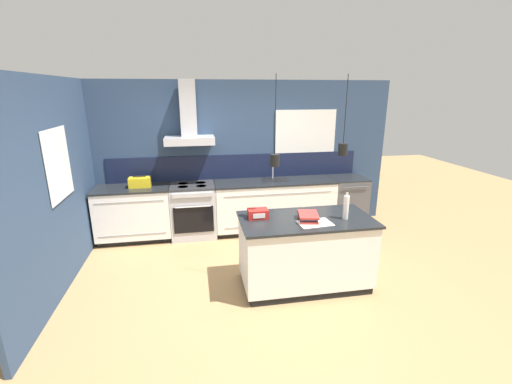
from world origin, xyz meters
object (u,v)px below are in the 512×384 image
Objects in this scene: oven_range at (194,210)px; red_supply_box at (258,214)px; dishwasher at (346,201)px; yellow_toolbox at (140,182)px; book_stack at (308,217)px; bottle_on_island at (346,207)px.

red_supply_box reaches higher than oven_range.
yellow_toolbox is (-3.62, 0.00, 0.54)m from dishwasher.
oven_range is 2.79m from dishwasher.
red_supply_box reaches higher than book_stack.
yellow_toolbox is at bearing 179.70° from oven_range.
dishwasher is 2.41× the size of book_stack.
red_supply_box is (-0.58, 0.18, 0.01)m from book_stack.
book_stack is 0.61m from red_supply_box.
dishwasher is 2.52× the size of bottle_on_island.
dishwasher is 3.66m from yellow_toolbox.
book_stack is 1.11× the size of yellow_toolbox.
bottle_on_island is (-0.94, -1.95, 0.61)m from dishwasher.
red_supply_box is at bearing -46.77° from yellow_toolbox.
bottle_on_island reaches higher than oven_range.
yellow_toolbox reaches higher than book_stack.
oven_range is 1.00× the size of dishwasher.
dishwasher is at bearing 64.31° from bottle_on_island.
book_stack is at bearing -40.88° from yellow_toolbox.
red_supply_box is 0.73× the size of yellow_toolbox.
red_supply_box is (0.80, -1.73, 0.51)m from oven_range.
bottle_on_island reaches higher than yellow_toolbox.
dishwasher is at bearing 0.09° from oven_range.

